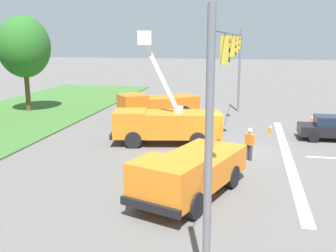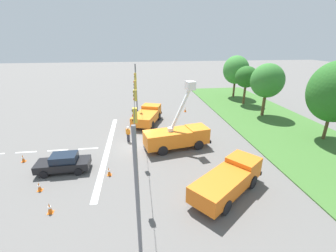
% 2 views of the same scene
% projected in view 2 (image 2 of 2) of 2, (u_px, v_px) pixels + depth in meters
% --- Properties ---
extents(ground_plane, '(200.00, 200.00, 0.00)m').
position_uv_depth(ground_plane, '(138.00, 146.00, 23.81)').
color(ground_plane, '#605E5B').
extents(grass_verge, '(56.00, 12.00, 0.10)m').
position_uv_depth(grass_verge, '(294.00, 136.00, 26.04)').
color(grass_verge, '#3D6B2D').
rests_on(grass_verge, ground).
extents(lane_markings, '(17.60, 15.25, 0.01)m').
position_uv_depth(lane_markings, '(93.00, 148.00, 23.23)').
color(lane_markings, silver).
rests_on(lane_markings, ground).
extents(signal_gantry, '(26.20, 0.33, 7.20)m').
position_uv_depth(signal_gantry, '(136.00, 104.00, 22.17)').
color(signal_gantry, slate).
rests_on(signal_gantry, ground).
extents(tree_far_west, '(5.36, 4.66, 7.86)m').
position_uv_depth(tree_far_west, '(236.00, 70.00, 42.12)').
color(tree_far_west, brown).
rests_on(tree_far_west, ground).
extents(tree_west, '(3.76, 3.70, 6.51)m').
position_uv_depth(tree_west, '(246.00, 77.00, 37.45)').
color(tree_west, brown).
rests_on(tree_west, ground).
extents(tree_centre, '(4.46, 4.60, 7.54)m').
position_uv_depth(tree_centre, '(267.00, 81.00, 31.40)').
color(tree_centre, brown).
rests_on(tree_centre, ground).
extents(tree_east, '(5.58, 5.35, 8.64)m').
position_uv_depth(tree_east, '(336.00, 92.00, 23.36)').
color(tree_east, brown).
rests_on(tree_east, ground).
extents(utility_truck_bucket_lift, '(3.43, 7.00, 6.82)m').
position_uv_depth(utility_truck_bucket_lift, '(177.00, 136.00, 22.81)').
color(utility_truck_bucket_lift, orange).
rests_on(utility_truck_bucket_lift, ground).
extents(utility_truck_support_near, '(6.71, 4.44, 2.02)m').
position_uv_depth(utility_truck_support_near, '(148.00, 115.00, 29.91)').
color(utility_truck_support_near, orange).
rests_on(utility_truck_support_near, ground).
extents(utility_truck_support_far, '(5.86, 6.64, 2.06)m').
position_uv_depth(utility_truck_support_far, '(229.00, 179.00, 16.10)').
color(utility_truck_support_far, orange).
rests_on(utility_truck_support_far, ground).
extents(sedan_black, '(2.01, 4.34, 1.56)m').
position_uv_depth(sedan_black, '(64.00, 163.00, 18.93)').
color(sedan_black, black).
rests_on(sedan_black, ground).
extents(road_worker, '(0.48, 0.51, 1.77)m').
position_uv_depth(road_worker, '(128.00, 133.00, 24.48)').
color(road_worker, '#383842').
rests_on(road_worker, ground).
extents(traffic_cone_foreground_left, '(0.36, 0.36, 0.74)m').
position_uv_depth(traffic_cone_foreground_left, '(109.00, 171.00, 18.47)').
color(traffic_cone_foreground_left, orange).
rests_on(traffic_cone_foreground_left, ground).
extents(traffic_cone_foreground_right, '(0.36, 0.36, 0.72)m').
position_uv_depth(traffic_cone_foreground_right, '(39.00, 187.00, 16.57)').
color(traffic_cone_foreground_right, orange).
rests_on(traffic_cone_foreground_right, ground).
extents(traffic_cone_mid_left, '(0.36, 0.36, 0.73)m').
position_uv_depth(traffic_cone_mid_left, '(185.00, 110.00, 34.97)').
color(traffic_cone_mid_left, orange).
rests_on(traffic_cone_mid_left, ground).
extents(traffic_cone_mid_right, '(0.36, 0.36, 0.70)m').
position_uv_depth(traffic_cone_mid_right, '(23.00, 158.00, 20.56)').
color(traffic_cone_mid_right, orange).
rests_on(traffic_cone_mid_right, ground).
extents(traffic_cone_near_bucket, '(0.36, 0.36, 0.76)m').
position_uv_depth(traffic_cone_near_bucket, '(50.00, 208.00, 14.41)').
color(traffic_cone_near_bucket, orange).
rests_on(traffic_cone_near_bucket, ground).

